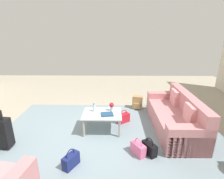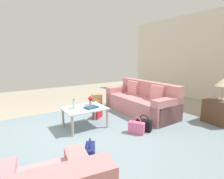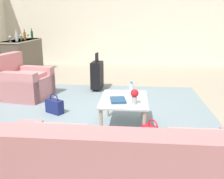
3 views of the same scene
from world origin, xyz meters
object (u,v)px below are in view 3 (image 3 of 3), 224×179
bar_console (23,57)px  wine_bottle_green (32,35)px  wine_bottle_amber (25,36)px  coffee_table (124,103)px  wine_glass_right_of_centre (28,35)px  wine_glass_left_of_centre (21,36)px  wine_bottle_clear (17,37)px  handbag_navy (54,106)px  coffee_table_book (118,100)px  handbag_red (153,136)px  armchair (21,83)px  suitcase_black (97,75)px  handbag_pink (50,140)px  flower_vase (135,95)px  water_bottle (131,89)px  wine_glass_leftmost (10,37)px  handbag_black (45,149)px

bar_console → wine_bottle_green: (0.51, -0.11, 0.60)m
wine_bottle_amber → coffee_table: bearing=-139.5°
wine_glass_right_of_centre → wine_glass_left_of_centre: bearing=-175.2°
wine_bottle_clear → handbag_navy: (-2.53, -1.78, -0.99)m
wine_glass_right_of_centre → handbag_navy: (-3.61, -1.93, -0.98)m
coffee_table_book → handbag_red: bearing=-140.8°
armchair → suitcase_black: size_ratio=1.26×
armchair → handbag_pink: armchair is taller
wine_bottle_clear → wine_glass_right_of_centre: bearing=8.2°
coffee_table → flower_vase: bearing=-145.7°
coffee_table_book → wine_glass_right_of_centre: wine_glass_right_of_centre is taller
wine_glass_left_of_centre → water_bottle: bearing=-135.9°
water_bottle → coffee_table_book: (-0.32, 0.18, -0.08)m
wine_bottle_green → wine_bottle_clear: bearing=180.0°
bar_console → handbag_navy: size_ratio=4.79×
coffee_table_book → suitcase_black: (2.12, 0.62, -0.11)m
armchair → wine_bottle_clear: 2.04m
wine_glass_right_of_centre → wine_bottle_green: 0.17m
wine_bottle_amber → handbag_navy: 3.65m
wine_glass_leftmost → wine_bottle_amber: wine_bottle_amber is taller
bar_console → handbag_navy: bearing=-148.0°
coffee_table → wine_glass_right_of_centre: (4.09, 3.14, 0.72)m
coffee_table_book → handbag_black: bearing=127.8°
coffee_table → wine_bottle_green: bearing=36.7°
coffee_table → coffee_table_book: (-0.12, 0.08, 0.08)m
flower_vase → handbag_pink: bearing=117.4°
suitcase_black → handbag_navy: bearing=161.5°
wine_bottle_amber → wine_bottle_green: size_ratio=1.00×
wine_glass_leftmost → handbag_navy: 3.25m
wine_bottle_amber → handbag_pink: (-4.25, -2.12, -0.99)m
wine_bottle_amber → handbag_red: 5.35m
coffee_table_book → wine_glass_right_of_centre: bearing=26.4°
coffee_table → handbag_navy: size_ratio=2.53×
bar_console → water_bottle: bearing=-135.9°
wine_glass_left_of_centre → handbag_navy: (-3.03, -1.88, -0.98)m
wine_bottle_amber → flower_vase: bearing=-139.9°
bar_console → handbag_red: bearing=-139.1°
armchair → handbag_pink: size_ratio=2.99×
water_bottle → coffee_table_book: water_bottle is taller
coffee_table_book → wine_bottle_amber: wine_bottle_amber is taller
wine_glass_leftmost → wine_glass_left_of_centre: bearing=-3.1°
wine_bottle_clear → wine_glass_leftmost: bearing=121.4°
coffee_table → wine_glass_left_of_centre: 4.73m
wine_glass_right_of_centre → handbag_navy: 4.21m
coffee_table_book → wine_glass_right_of_centre: 5.24m
handbag_pink → handbag_navy: same height
wine_glass_leftmost → wine_glass_right_of_centre: 1.17m
handbag_black → wine_glass_right_of_centre: bearing=24.4°
coffee_table → wine_glass_right_of_centre: size_ratio=5.86×
coffee_table → bar_console: size_ratio=0.53×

